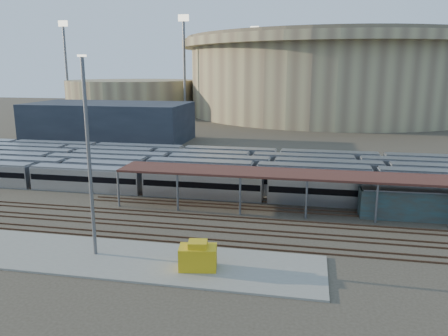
% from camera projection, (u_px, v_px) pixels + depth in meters
% --- Properties ---
extents(ground, '(420.00, 420.00, 0.00)m').
position_uv_depth(ground, '(171.00, 213.00, 58.33)').
color(ground, '#383026').
rests_on(ground, ground).
extents(apron, '(50.00, 9.00, 0.20)m').
position_uv_depth(apron, '(79.00, 255.00, 44.92)').
color(apron, gray).
rests_on(apron, ground).
extents(subway_trains, '(128.37, 23.90, 3.60)m').
position_uv_depth(subway_trains, '(196.00, 169.00, 75.89)').
color(subway_trains, '#BABBBF').
rests_on(subway_trains, ground).
extents(inspection_shed, '(60.30, 6.00, 5.30)m').
position_uv_depth(inspection_shed, '(341.00, 177.00, 56.85)').
color(inspection_shed, slate).
rests_on(inspection_shed, ground).
extents(empty_tracks, '(170.00, 9.62, 0.18)m').
position_uv_depth(empty_tracks, '(158.00, 225.00, 53.53)').
color(empty_tracks, '#4C3323').
rests_on(empty_tracks, ground).
extents(stadium, '(124.00, 124.00, 32.50)m').
position_uv_depth(stadium, '(330.00, 75.00, 183.77)').
color(stadium, '#998F67').
rests_on(stadium, ground).
extents(secondary_arena, '(56.00, 56.00, 14.00)m').
position_uv_depth(secondary_arena, '(132.00, 96.00, 192.54)').
color(secondary_arena, '#998F67').
rests_on(secondary_arena, ground).
extents(service_building, '(42.00, 20.00, 10.00)m').
position_uv_depth(service_building, '(109.00, 122.00, 116.50)').
color(service_building, '#1E232D').
rests_on(service_building, ground).
extents(floodlight_0, '(4.00, 1.00, 38.40)m').
position_uv_depth(floodlight_0, '(184.00, 64.00, 164.66)').
color(floodlight_0, slate).
rests_on(floodlight_0, ground).
extents(floodlight_1, '(4.00, 1.00, 38.40)m').
position_uv_depth(floodlight_1, '(66.00, 64.00, 184.72)').
color(floodlight_1, slate).
rests_on(floodlight_1, ground).
extents(floodlight_3, '(4.00, 1.00, 38.40)m').
position_uv_depth(floodlight_3, '(254.00, 65.00, 208.65)').
color(floodlight_3, slate).
rests_on(floodlight_3, ground).
extents(teal_boxcar, '(15.90, 3.46, 3.69)m').
position_uv_depth(teal_boxcar, '(424.00, 205.00, 55.56)').
color(teal_boxcar, '#1F474E').
rests_on(teal_boxcar, ground).
extents(yard_light_pole, '(0.81, 0.36, 19.90)m').
position_uv_depth(yard_light_pole, '(89.00, 158.00, 42.75)').
color(yard_light_pole, slate).
rests_on(yard_light_pole, apron).
extents(yellow_equipment, '(3.85, 2.77, 2.21)m').
position_uv_depth(yellow_equipment, '(198.00, 258.00, 41.42)').
color(yellow_equipment, gold).
rests_on(yellow_equipment, apron).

